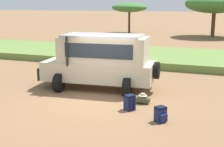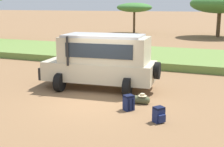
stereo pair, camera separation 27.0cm
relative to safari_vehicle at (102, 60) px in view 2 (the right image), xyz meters
name	(u,v)px [view 2 (the right image)]	position (x,y,z in m)	size (l,w,h in m)	color
ground_plane	(95,102)	(0.55, -1.97, -1.29)	(320.00, 320.00, 0.00)	olive
grass_bank	(158,57)	(0.55, 8.25, -1.07)	(120.00, 7.00, 0.44)	olive
safari_vehicle	(102,60)	(0.00, 0.00, 0.00)	(5.44, 3.04, 2.44)	beige
backpack_beside_front_wheel	(159,115)	(3.37, -3.13, -1.05)	(0.45, 0.44, 0.51)	navy
backpack_cluster_center	(129,103)	(2.08, -2.37, -1.02)	(0.47, 0.46, 0.56)	navy
duffel_bag_low_black_case	(140,99)	(2.24, -1.49, -1.13)	(0.79, 0.34, 0.41)	#4C5133
acacia_tree_left_mid	(134,8)	(-7.27, 27.23, 2.01)	(4.64, 4.34, 3.94)	brown
acacia_tree_centre_back	(220,4)	(3.42, 25.73, 2.50)	(6.70, 6.96, 4.90)	brown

